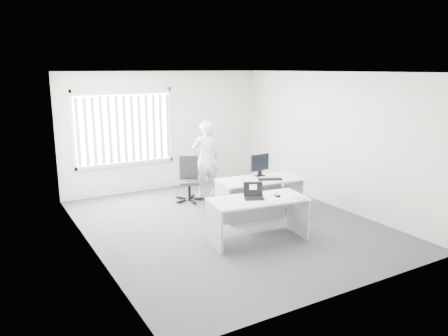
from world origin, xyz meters
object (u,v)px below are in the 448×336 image
desk_near (258,210)px  desk_far (259,189)px  office_chair (189,187)px  person (206,159)px  monitor (260,165)px  laptop (254,191)px

desk_near → desk_far: 1.33m
desk_near → office_chair: size_ratio=1.75×
person → monitor: size_ratio=3.88×
desk_near → monitor: 1.64m
desk_near → laptop: size_ratio=5.23×
desk_near → desk_far: (0.77, 1.08, -0.00)m
person → laptop: person is taller
laptop → monitor: bearing=78.2°
laptop → desk_near: bearing=6.3°
desk_far → monitor: size_ratio=3.80×
desk_far → monitor: 0.50m
person → laptop: bearing=87.2°
desk_near → laptop: laptop is taller
office_chair → monitor: bearing=-33.3°
desk_near → laptop: bearing=168.1°
monitor → person: bearing=102.3°
office_chair → monitor: monitor is taller
office_chair → person: 0.74m
laptop → monitor: size_ratio=0.73×
monitor → desk_near: bearing=-130.1°
person → laptop: 2.80m
office_chair → person: bearing=35.9°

